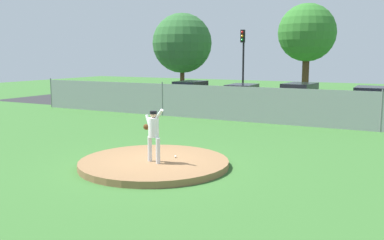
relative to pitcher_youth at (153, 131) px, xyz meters
name	(u,v)px	position (x,y,z in m)	size (l,w,h in m)	color
ground_plane	(228,135)	(-0.15, 6.26, -1.19)	(80.00, 80.00, 0.00)	#386B2D
asphalt_strip	(282,113)	(-0.15, 14.76, -1.19)	(44.00, 7.00, 0.01)	#2B2B2D
pitchers_mound	(154,163)	(-0.15, 0.26, -1.09)	(4.72, 4.72, 0.21)	olive
pitcher_youth	(153,131)	(0.00, 0.00, 0.00)	(0.80, 0.32, 1.70)	silver
baseball	(175,157)	(0.29, 0.84, -0.95)	(0.07, 0.07, 0.07)	white
chainlink_fence	(259,105)	(-0.15, 10.26, -0.27)	(29.24, 0.07, 1.95)	gray
parked_car_champagne	(299,99)	(0.76, 15.08, -0.33)	(2.06, 4.69, 1.81)	tan
parked_car_burgundy	(242,97)	(-2.99, 15.18, -0.41)	(2.00, 4.48, 1.62)	maroon
parked_car_teal	(190,95)	(-6.49, 14.69, -0.37)	(1.83, 4.15, 1.76)	#146066
parked_car_navy	(371,103)	(4.79, 14.83, -0.37)	(1.89, 4.07, 1.75)	#161E4C
traffic_cone_orange	(172,101)	(-8.21, 15.18, -0.93)	(0.40, 0.40, 0.55)	orange
traffic_light_near	(243,54)	(-4.32, 18.73, 2.39)	(0.28, 0.46, 5.28)	black
tree_bushy_near	(182,43)	(-10.79, 21.34, 3.27)	(5.00, 5.00, 6.98)	#4C331E
tree_broad_right	(307,33)	(-1.01, 24.10, 4.02)	(4.56, 4.56, 7.53)	#4C331E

